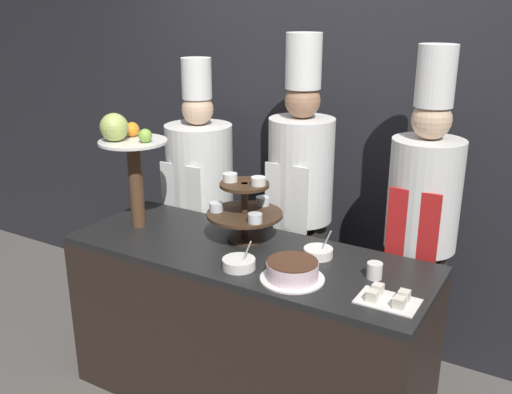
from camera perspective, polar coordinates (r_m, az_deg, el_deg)
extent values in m
cube|color=#232328|center=(3.44, 7.07, 8.16)|extent=(10.00, 0.06, 2.80)
cube|color=black|center=(3.02, -0.99, -13.32)|extent=(1.83, 0.66, 0.84)
cube|color=black|center=(2.81, -1.04, -5.73)|extent=(1.83, 0.66, 0.03)
cylinder|color=#3D2819|center=(2.93, -1.12, -4.17)|extent=(0.17, 0.17, 0.02)
cylinder|color=#3D2819|center=(2.87, -1.14, -1.52)|extent=(0.04, 0.04, 0.31)
cylinder|color=#3D2819|center=(2.88, -1.14, -1.73)|extent=(0.39, 0.39, 0.02)
cylinder|color=#3D2819|center=(2.83, -1.16, 1.24)|extent=(0.25, 0.25, 0.02)
cylinder|color=silver|center=(2.74, -0.09, -2.13)|extent=(0.07, 0.07, 0.04)
cylinder|color=gold|center=(2.74, -0.09, -2.26)|extent=(0.06, 0.06, 0.03)
cylinder|color=silver|center=(2.97, 0.66, -0.41)|extent=(0.07, 0.07, 0.04)
cylinder|color=beige|center=(2.98, 0.66, -0.53)|extent=(0.06, 0.06, 0.03)
cylinder|color=silver|center=(2.89, -4.00, -1.00)|extent=(0.07, 0.07, 0.04)
cylinder|color=red|center=(2.90, -4.00, -1.13)|extent=(0.06, 0.06, 0.03)
cylinder|color=white|center=(2.79, 0.31, 1.59)|extent=(0.07, 0.07, 0.04)
cylinder|color=white|center=(2.85, -2.61, 1.97)|extent=(0.07, 0.07, 0.04)
cylinder|color=brown|center=(3.10, -11.90, 1.16)|extent=(0.07, 0.07, 0.46)
cylinder|color=white|center=(3.04, -12.20, 5.43)|extent=(0.36, 0.36, 0.01)
sphere|color=#84B742|center=(2.97, -11.02, 6.04)|extent=(0.07, 0.07, 0.07)
sphere|color=orange|center=(3.12, -12.30, 6.62)|extent=(0.08, 0.08, 0.08)
sphere|color=#ADC160|center=(3.03, -14.01, 6.78)|extent=(0.15, 0.15, 0.15)
cylinder|color=white|center=(2.53, 3.64, -8.14)|extent=(0.29, 0.29, 0.01)
cylinder|color=silver|center=(2.51, 3.66, -7.31)|extent=(0.23, 0.23, 0.07)
cylinder|color=#472819|center=(2.50, 3.68, -6.48)|extent=(0.22, 0.22, 0.01)
cylinder|color=white|center=(2.58, 11.77, -7.21)|extent=(0.07, 0.07, 0.07)
cube|color=white|center=(2.41, 13.04, -10.11)|extent=(0.25, 0.17, 0.01)
cube|color=silver|center=(2.39, 11.55, -9.65)|extent=(0.04, 0.04, 0.04)
cube|color=silver|center=(2.36, 14.12, -10.21)|extent=(0.04, 0.04, 0.04)
cube|color=silver|center=(2.44, 12.08, -8.99)|extent=(0.04, 0.04, 0.04)
cube|color=silver|center=(2.42, 14.59, -9.52)|extent=(0.04, 0.04, 0.04)
cylinder|color=white|center=(2.62, -1.73, -6.66)|extent=(0.15, 0.15, 0.05)
cylinder|color=#BCBCC1|center=(2.57, -0.95, -5.50)|extent=(0.05, 0.01, 0.11)
cylinder|color=white|center=(2.75, 6.24, -5.53)|extent=(0.14, 0.14, 0.04)
cylinder|color=#BCBCC1|center=(2.71, 7.03, -4.41)|extent=(0.05, 0.01, 0.11)
cube|color=#28282D|center=(3.75, -5.35, -6.93)|extent=(0.31, 0.17, 0.81)
cylinder|color=white|center=(3.51, -5.68, 2.96)|extent=(0.41, 0.41, 0.53)
cube|color=white|center=(3.39, -7.54, 0.46)|extent=(0.29, 0.01, 0.34)
sphere|color=#DBB28E|center=(3.43, -5.87, 8.74)|extent=(0.19, 0.19, 0.19)
cylinder|color=white|center=(3.40, -5.97, 11.72)|extent=(0.18, 0.18, 0.24)
cube|color=#38332D|center=(3.41, 4.19, -9.03)|extent=(0.27, 0.15, 0.87)
cylinder|color=silver|center=(3.14, 4.50, 2.71)|extent=(0.36, 0.36, 0.57)
cube|color=white|center=(3.03, 3.02, -0.14)|extent=(0.25, 0.01, 0.37)
sphere|color=#A37556|center=(3.06, 4.68, 9.60)|extent=(0.19, 0.19, 0.19)
cylinder|color=white|center=(3.03, 4.79, 13.41)|extent=(0.19, 0.19, 0.28)
cube|color=#38332D|center=(3.22, 15.29, -11.77)|extent=(0.27, 0.15, 0.85)
cylinder|color=silver|center=(2.93, 16.46, 0.22)|extent=(0.35, 0.35, 0.56)
cube|color=red|center=(2.81, 15.37, -2.87)|extent=(0.25, 0.01, 0.36)
sphere|color=#DBB28E|center=(2.84, 17.16, 7.39)|extent=(0.19, 0.19, 0.19)
cylinder|color=white|center=(2.81, 17.56, 11.48)|extent=(0.18, 0.18, 0.29)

